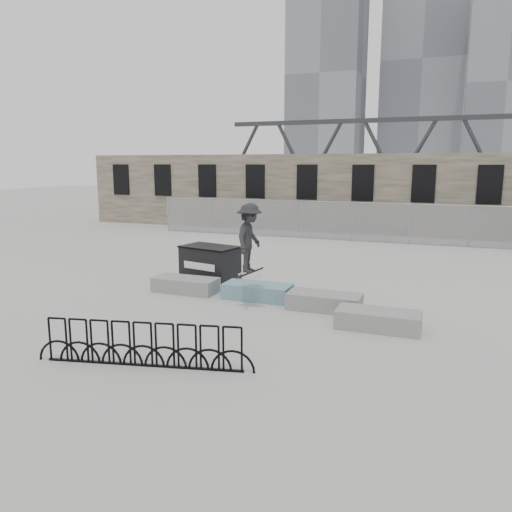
# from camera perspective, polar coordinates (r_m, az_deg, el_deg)

# --- Properties ---
(ground) EXTENTS (120.00, 120.00, 0.00)m
(ground) POSITION_cam_1_polar(r_m,az_deg,el_deg) (14.47, 2.13, -5.36)
(ground) COLOR #AEAEA9
(ground) RESTS_ON ground
(stone_wall) EXTENTS (36.00, 2.58, 4.50)m
(stone_wall) POSITION_cam_1_polar(r_m,az_deg,el_deg) (29.80, 12.46, 7.00)
(stone_wall) COLOR brown
(stone_wall) RESTS_ON ground
(chainlink_fence) EXTENTS (22.06, 0.06, 2.02)m
(chainlink_fence) POSITION_cam_1_polar(r_m,az_deg,el_deg) (26.23, 11.09, 3.93)
(chainlink_fence) COLOR gray
(chainlink_fence) RESTS_ON ground
(planter_far_left) EXTENTS (2.00, 0.90, 0.46)m
(planter_far_left) POSITION_cam_1_polar(r_m,az_deg,el_deg) (15.74, -8.05, -3.21)
(planter_far_left) COLOR gray
(planter_far_left) RESTS_ON ground
(planter_center_left) EXTENTS (2.00, 0.90, 0.46)m
(planter_center_left) POSITION_cam_1_polar(r_m,az_deg,el_deg) (14.79, 0.17, -4.00)
(planter_center_left) COLOR teal
(planter_center_left) RESTS_ON ground
(planter_center_right) EXTENTS (2.00, 0.90, 0.46)m
(planter_center_right) POSITION_cam_1_polar(r_m,az_deg,el_deg) (13.87, 7.82, -5.09)
(planter_center_right) COLOR gray
(planter_center_right) RESTS_ON ground
(planter_offset) EXTENTS (2.00, 0.90, 0.46)m
(planter_offset) POSITION_cam_1_polar(r_m,az_deg,el_deg) (12.53, 13.80, -7.00)
(planter_offset) COLOR gray
(planter_offset) RESTS_ON ground
(dumpster) EXTENTS (2.08, 1.53, 1.24)m
(dumpster) POSITION_cam_1_polar(r_m,az_deg,el_deg) (16.88, -5.28, -0.91)
(dumpster) COLOR black
(dumpster) RESTS_ON ground
(bike_rack) EXTENTS (4.40, 1.01, 0.90)m
(bike_rack) POSITION_cam_1_polar(r_m,az_deg,el_deg) (10.22, -12.79, -9.89)
(bike_rack) COLOR black
(bike_rack) RESTS_ON ground
(skyline_towers) EXTENTS (58.00, 28.00, 48.00)m
(skyline_towers) POSITION_cam_1_polar(r_m,az_deg,el_deg) (108.44, 18.97, 18.91)
(skyline_towers) COLOR slate
(skyline_towers) RESTS_ON ground
(truss_bridge) EXTENTS (70.00, 3.00, 9.80)m
(truss_bridge) POSITION_cam_1_polar(r_m,az_deg,el_deg) (68.39, 26.09, 9.62)
(truss_bridge) COLOR #2D3033
(truss_bridge) RESTS_ON ground
(skateboarder) EXTENTS (0.77, 1.22, 2.08)m
(skateboarder) POSITION_cam_1_polar(r_m,az_deg,el_deg) (13.45, -0.74, 2.07)
(skateboarder) COLOR black
(skateboarder) RESTS_ON ground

